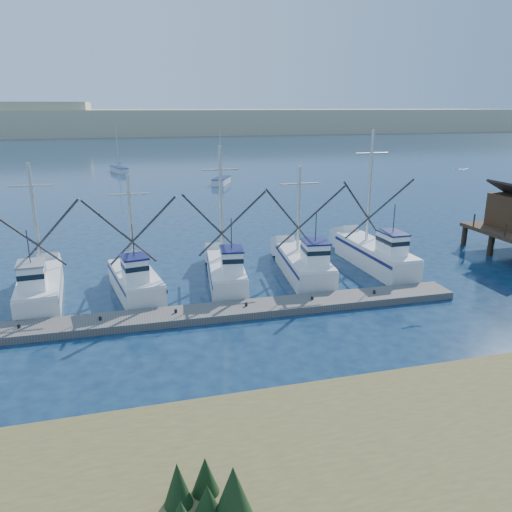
# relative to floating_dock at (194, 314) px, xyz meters

# --- Properties ---
(ground) EXTENTS (500.00, 500.00, 0.00)m
(ground) POSITION_rel_floating_dock_xyz_m (5.88, -5.67, -0.21)
(ground) COLOR #0D1C39
(ground) RESTS_ON ground
(floating_dock) EXTENTS (31.61, 2.57, 0.42)m
(floating_dock) POSITION_rel_floating_dock_xyz_m (0.00, 0.00, 0.00)
(floating_dock) COLOR #5F5A55
(floating_dock) RESTS_ON ground
(dune_ridge) EXTENTS (360.00, 60.00, 10.00)m
(dune_ridge) POSITION_rel_floating_dock_xyz_m (5.88, 204.33, 4.79)
(dune_ridge) COLOR tan
(dune_ridge) RESTS_ON ground
(trawler_fleet) EXTENTS (30.66, 8.78, 9.75)m
(trawler_fleet) POSITION_rel_floating_dock_xyz_m (0.36, 4.91, 0.76)
(trawler_fleet) COLOR silver
(trawler_fleet) RESTS_ON ground
(sailboat_near) EXTENTS (3.76, 5.43, 8.10)m
(sailboat_near) POSITION_rel_floating_dock_xyz_m (11.31, 48.84, 0.29)
(sailboat_near) COLOR silver
(sailboat_near) RESTS_ON ground
(sailboat_far) EXTENTS (3.20, 6.33, 8.10)m
(sailboat_far) POSITION_rel_floating_dock_xyz_m (-3.61, 67.37, 0.29)
(sailboat_far) COLOR silver
(sailboat_far) RESTS_ON ground
(flying_gull) EXTENTS (1.18, 0.22, 0.22)m
(flying_gull) POSITION_rel_floating_dock_xyz_m (18.81, 3.42, 7.02)
(flying_gull) COLOR white
(flying_gull) RESTS_ON ground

